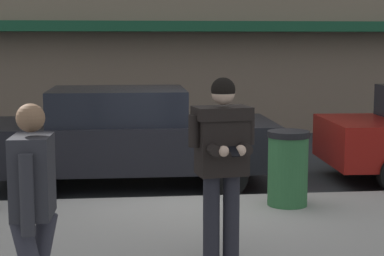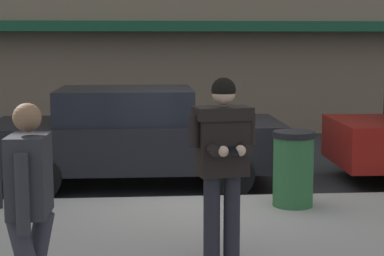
# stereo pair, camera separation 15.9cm
# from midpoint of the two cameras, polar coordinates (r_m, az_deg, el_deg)

# --- Properties ---
(ground_plane) EXTENTS (80.00, 80.00, 0.00)m
(ground_plane) POSITION_cam_midpoint_polar(r_m,az_deg,el_deg) (9.19, 1.37, -6.58)
(ground_plane) COLOR #2B2D30
(curb_paint_line) EXTENTS (28.00, 0.12, 0.01)m
(curb_paint_line) POSITION_cam_midpoint_polar(r_m,az_deg,el_deg) (9.39, 7.45, -6.32)
(curb_paint_line) COLOR silver
(curb_paint_line) RESTS_ON ground
(parked_sedan_mid) EXTENTS (4.52, 1.96, 1.54)m
(parked_sedan_mid) POSITION_cam_midpoint_polar(r_m,az_deg,el_deg) (10.11, -4.67, -0.71)
(parked_sedan_mid) COLOR black
(parked_sedan_mid) RESTS_ON ground
(man_texting_on_phone) EXTENTS (0.64, 0.62, 1.81)m
(man_texting_on_phone) POSITION_cam_midpoint_polar(r_m,az_deg,el_deg) (6.05, 3.49, -2.06)
(man_texting_on_phone) COLOR #23232B
(man_texting_on_phone) RESTS_ON sidewalk
(pedestrian_with_bag) EXTENTS (0.33, 0.72, 1.70)m
(pedestrian_with_bag) POSITION_cam_midpoint_polar(r_m,az_deg,el_deg) (4.92, -13.24, -6.28)
(pedestrian_with_bag) COLOR #33333D
(pedestrian_with_bag) RESTS_ON sidewalk
(trash_bin) EXTENTS (0.55, 0.55, 0.98)m
(trash_bin) POSITION_cam_midpoint_polar(r_m,az_deg,el_deg) (8.45, 9.52, -3.57)
(trash_bin) COLOR #2D6638
(trash_bin) RESTS_ON sidewalk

